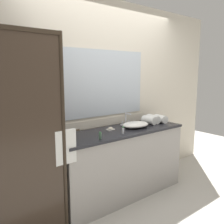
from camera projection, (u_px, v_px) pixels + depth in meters
name	position (u px, v px, depth m)	size (l,w,h in m)	color
ground_plane	(121.00, 194.00, 3.22)	(8.00, 8.00, 0.00)	#B7B2A8
wall_back_with_mirror	(105.00, 97.00, 3.28)	(4.40, 0.06, 2.60)	beige
vanity_cabinet	(120.00, 163.00, 3.16)	(1.80, 0.58, 0.90)	#9E9993
shower_enclosure	(27.00, 141.00, 2.13)	(1.20, 0.59, 2.00)	#2D2319
sink_basin	(135.00, 124.00, 3.21)	(0.40, 0.29, 0.08)	white
faucet	(126.00, 121.00, 3.36)	(0.17, 0.13, 0.17)	silver
soap_dish	(110.00, 129.00, 3.07)	(0.10, 0.07, 0.04)	silver
amenity_bottle_conditioner	(123.00, 130.00, 2.87)	(0.03, 0.03, 0.09)	silver
amenity_bottle_shampoo	(100.00, 136.00, 2.64)	(0.03, 0.03, 0.08)	#4C7056
amenity_bottle_lotion	(69.00, 136.00, 2.59)	(0.03, 0.03, 0.09)	#4C7056
rolled_towel_near_edge	(161.00, 119.00, 3.52)	(0.11, 0.11, 0.21)	white
rolled_towel_middle	(153.00, 119.00, 3.49)	(0.12, 0.12, 0.23)	white
rolled_towel_far_edge	(149.00, 120.00, 3.41)	(0.12, 0.12, 0.20)	white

